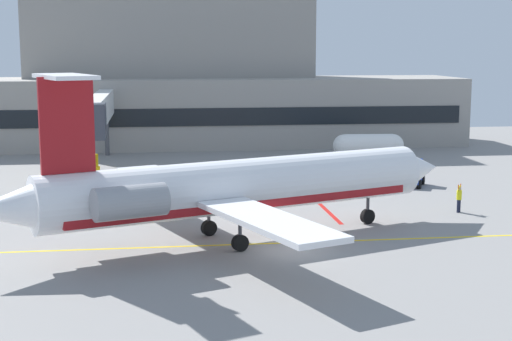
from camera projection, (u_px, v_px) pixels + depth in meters
The scene contains 11 objects.
ground at pixel (290, 252), 40.83m from camera, with size 120.00×120.00×0.11m.
terminal_building at pixel (165, 83), 84.67m from camera, with size 66.39×12.74×18.73m.
jet_bridge_west at pixel (98, 112), 65.70m from camera, with size 2.40×22.78×6.66m.
regional_jet at pixel (233, 187), 42.25m from camera, with size 27.98×22.33×9.45m.
baggage_tug at pixel (78, 166), 63.96m from camera, with size 4.22×3.73×1.94m.
pushback_tractor at pixel (412, 174), 60.05m from camera, with size 2.87×3.22×2.02m.
belt_loader at pixel (74, 184), 55.72m from camera, with size 3.23×3.06×2.08m.
fuel_tank at pixel (368, 145), 73.53m from camera, with size 6.85×2.49×2.52m.
marshaller at pixel (459, 198), 50.23m from camera, with size 0.62×0.68×1.89m.
safety_cone_alpha at pixel (334, 240), 42.21m from camera, with size 0.47×0.47×0.55m.
safety_cone_bravo at pixel (273, 205), 51.46m from camera, with size 0.47×0.47×0.55m.
Camera 1 is at (-6.99, -39.03, 10.76)m, focal length 53.69 mm.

